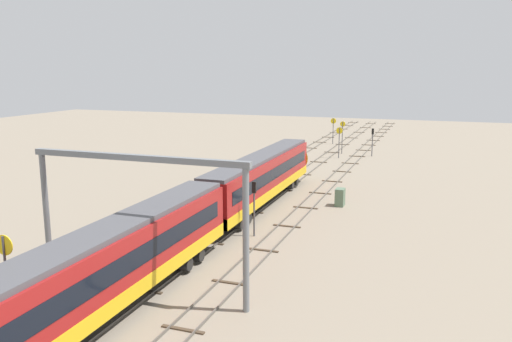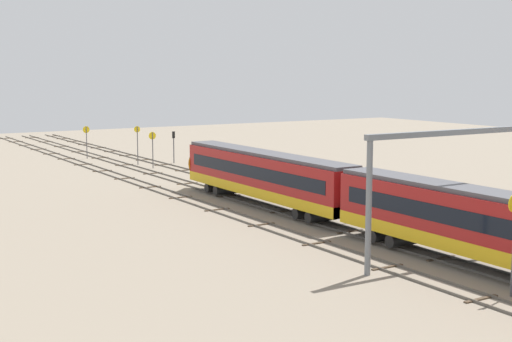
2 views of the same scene
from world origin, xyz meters
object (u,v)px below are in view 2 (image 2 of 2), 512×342
object	(u,v)px
overhead_gantry	(450,167)
relay_cabinet	(316,187)
signal_light_trackside_departure	(174,142)
speed_sign_far_trackside	(153,144)
speed_sign_near_foreground	(86,137)
signal_light_trackside_approach	(354,186)
speed_sign_mid_trackside	(137,140)

from	to	relation	value
overhead_gantry	relay_cabinet	bearing A→B (deg)	-16.75
overhead_gantry	signal_light_trackside_departure	bearing A→B (deg)	-6.63
overhead_gantry	speed_sign_far_trackside	size ratio (longest dim) A/B	3.02
speed_sign_near_foreground	relay_cabinet	size ratio (longest dim) A/B	2.65
signal_light_trackside_departure	signal_light_trackside_approach	bearing A→B (deg)	174.86
speed_sign_far_trackside	relay_cabinet	size ratio (longest dim) A/B	2.68
overhead_gantry	speed_sign_mid_trackside	bearing A→B (deg)	-1.64
speed_sign_near_foreground	signal_light_trackside_approach	bearing A→B (deg)	-175.21
speed_sign_far_trackside	speed_sign_mid_trackside	bearing A→B (deg)	4.23
speed_sign_far_trackside	signal_light_trackside_departure	size ratio (longest dim) A/B	1.08
speed_sign_far_trackside	relay_cabinet	world-z (taller)	speed_sign_far_trackside
signal_light_trackside_approach	signal_light_trackside_departure	bearing A→B (deg)	-5.14
speed_sign_far_trackside	relay_cabinet	xyz separation A→B (m)	(-27.25, -5.34, -2.17)
speed_sign_mid_trackside	signal_light_trackside_approach	world-z (taller)	speed_sign_mid_trackside
speed_sign_mid_trackside	signal_light_trackside_approach	bearing A→B (deg)	-178.71
signal_light_trackside_approach	signal_light_trackside_departure	xyz separation A→B (m)	(42.13, -3.79, -0.13)
signal_light_trackside_departure	relay_cabinet	distance (m)	30.63
speed_sign_mid_trackside	signal_light_trackside_departure	size ratio (longest dim) A/B	1.20
relay_cabinet	signal_light_trackside_departure	bearing A→B (deg)	1.68
speed_sign_mid_trackside	signal_light_trackside_approach	xyz separation A→B (m)	(-43.01, -0.97, -0.29)
overhead_gantry	speed_sign_far_trackside	distance (m)	51.43
speed_sign_near_foreground	speed_sign_far_trackside	xyz separation A→B (m)	(-14.27, -3.78, 0.02)
speed_sign_mid_trackside	speed_sign_near_foreground	bearing A→B (deg)	19.03
speed_sign_mid_trackside	relay_cabinet	world-z (taller)	speed_sign_mid_trackside
speed_sign_near_foreground	overhead_gantry	bearing A→B (deg)	-178.35
speed_sign_far_trackside	relay_cabinet	bearing A→B (deg)	-168.91
overhead_gantry	signal_light_trackside_departure	size ratio (longest dim) A/B	3.27
speed_sign_far_trackside	signal_light_trackside_approach	size ratio (longest dim) A/B	1.03
overhead_gantry	signal_light_trackside_departure	distance (m)	55.09
speed_sign_near_foreground	signal_light_trackside_departure	distance (m)	13.70
signal_light_trackside_approach	relay_cabinet	size ratio (longest dim) A/B	2.59
overhead_gantry	speed_sign_mid_trackside	size ratio (longest dim) A/B	2.73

